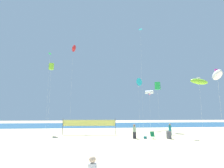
{
  "coord_description": "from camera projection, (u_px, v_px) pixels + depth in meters",
  "views": [
    {
      "loc": [
        -0.93,
        -16.39,
        3.25
      ],
      "look_at": [
        1.41,
        6.59,
        7.1
      ],
      "focal_mm": 27.75,
      "sensor_mm": 36.0,
      "label": 1
    }
  ],
  "objects": [
    {
      "name": "beach_handbag",
      "position": [
        145.0,
        138.0,
        21.99
      ],
      "size": [
        0.37,
        0.18,
        0.29
      ],
      "primitive_type": "cube",
      "color": "#19727A",
      "rests_on": "ground"
    },
    {
      "name": "kite_white_tube",
      "position": [
        149.0,
        92.0,
        37.13
      ],
      "size": [
        1.78,
        1.58,
        7.97
      ],
      "color": "silver",
      "rests_on": "ground"
    },
    {
      "name": "kite_green_diamond",
      "position": [
        50.0,
        56.0,
        32.99
      ],
      "size": [
        0.68,
        0.68,
        14.63
      ],
      "color": "silver",
      "rests_on": "ground"
    },
    {
      "name": "volleyball_net",
      "position": [
        89.0,
        124.0,
        26.34
      ],
      "size": [
        8.03,
        0.71,
        2.4
      ],
      "color": "#4C4C51",
      "rests_on": "ground"
    },
    {
      "name": "kite_cyan_delta",
      "position": [
        138.0,
        82.0,
        35.88
      ],
      "size": [
        1.63,
        1.21,
        10.36
      ],
      "color": "silver",
      "rests_on": "ground"
    },
    {
      "name": "ground_plane",
      "position": [
        104.0,
        149.0,
        15.64
      ],
      "size": [
        120.0,
        120.0,
        0.0
      ],
      "primitive_type": "plane",
      "color": "beige"
    },
    {
      "name": "folding_beach_chair",
      "position": [
        153.0,
        135.0,
        21.96
      ],
      "size": [
        0.52,
        0.65,
        0.89
      ],
      "rotation": [
        0.0,
        0.0,
        0.76
      ],
      "color": "#1E8C4C",
      "rests_on": "ground"
    },
    {
      "name": "ocean_band",
      "position": [
        97.0,
        125.0,
        47.11
      ],
      "size": [
        120.0,
        20.0,
        0.01
      ],
      "primitive_type": "cube",
      "color": "#28608C",
      "rests_on": "ground"
    },
    {
      "name": "kite_white_inflatable",
      "position": [
        217.0,
        75.0,
        21.01
      ],
      "size": [
        1.96,
        2.98,
        8.54
      ],
      "color": "silver",
      "rests_on": "ground"
    },
    {
      "name": "beachgoer_teal_shirt",
      "position": [
        170.0,
        129.0,
        25.97
      ],
      "size": [
        0.38,
        0.38,
        1.68
      ],
      "rotation": [
        0.0,
        0.0,
        3.6
      ],
      "color": "#19727A",
      "rests_on": "ground"
    },
    {
      "name": "trash_barrel",
      "position": [
        169.0,
        135.0,
        22.04
      ],
      "size": [
        0.62,
        0.62,
        0.94
      ],
      "primitive_type": "cylinder",
      "color": "#595960",
      "rests_on": "ground"
    },
    {
      "name": "kite_lime_box",
      "position": [
        51.0,
        67.0,
        30.02
      ],
      "size": [
        0.94,
        0.94,
        11.74
      ],
      "color": "silver",
      "rests_on": "ground"
    },
    {
      "name": "kite_lime_inflatable",
      "position": [
        199.0,
        82.0,
        21.48
      ],
      "size": [
        2.15,
        1.63,
        7.65
      ],
      "color": "silver",
      "rests_on": "ground"
    },
    {
      "name": "kite_green_box",
      "position": [
        158.0,
        86.0,
        31.99
      ],
      "size": [
        1.18,
        1.18,
        8.85
      ],
      "color": "silver",
      "rests_on": "ground"
    },
    {
      "name": "kite_red_delta",
      "position": [
        73.0,
        48.0,
        35.43
      ],
      "size": [
        1.25,
        1.41,
        17.08
      ],
      "color": "silver",
      "rests_on": "ground"
    },
    {
      "name": "beachgoer_sage_shirt",
      "position": [
        134.0,
        131.0,
        22.28
      ],
      "size": [
        0.41,
        0.41,
        1.8
      ],
      "rotation": [
        0.0,
        0.0,
        2.56
      ],
      "color": "#2D2D33",
      "rests_on": "ground"
    },
    {
      "name": "kite_cyan_diamond",
      "position": [
        140.0,
        31.0,
        32.08
      ],
      "size": [
        0.89,
        0.88,
        18.79
      ],
      "color": "silver",
      "rests_on": "ground"
    }
  ]
}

